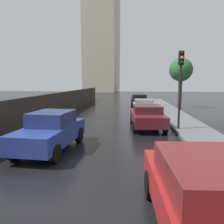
{
  "coord_description": "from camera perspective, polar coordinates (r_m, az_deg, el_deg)",
  "views": [
    {
      "loc": [
        1.56,
        -4.75,
        2.74
      ],
      "look_at": [
        0.46,
        7.73,
        1.02
      ],
      "focal_mm": 34.95,
      "sensor_mm": 36.0,
      "label": 1
    }
  ],
  "objects": [
    {
      "name": "street_tree_near",
      "position": [
        24.27,
        17.56,
        10.32
      ],
      "size": [
        2.43,
        2.43,
        5.25
      ],
      "color": "#4C3823",
      "rests_on": "ground"
    },
    {
      "name": "car_black_near_kerb",
      "position": [
        24.69,
        7.08,
        3.14
      ],
      "size": [
        1.84,
        4.55,
        1.4
      ],
      "rotation": [
        0.0,
        0.0,
        0.02
      ],
      "color": "black",
      "rests_on": "ground"
    },
    {
      "name": "traffic_light",
      "position": [
        12.65,
        17.5,
        9.11
      ],
      "size": [
        0.26,
        0.39,
        4.27
      ],
      "color": "black",
      "rests_on": "sidewalk_strip"
    },
    {
      "name": "distant_tower",
      "position": [
        65.8,
        -2.69,
        19.87
      ],
      "size": [
        9.91,
        10.93,
        38.49
      ],
      "color": "#B2A88E",
      "rests_on": "ground"
    },
    {
      "name": "car_blue_far_lane",
      "position": [
        9.17,
        -15.67,
        -4.75
      ],
      "size": [
        1.98,
        4.12,
        1.56
      ],
      "rotation": [
        0.0,
        0.0,
        3.07
      ],
      "color": "navy",
      "rests_on": "ground"
    },
    {
      "name": "car_maroon_behind_camera",
      "position": [
        13.26,
        9.15,
        -1.01
      ],
      "size": [
        2.04,
        4.33,
        1.37
      ],
      "rotation": [
        0.0,
        0.0,
        0.06
      ],
      "color": "maroon",
      "rests_on": "ground"
    },
    {
      "name": "car_silver_mid_road",
      "position": [
        18.72,
        8.23,
        1.43
      ],
      "size": [
        1.82,
        4.02,
        1.3
      ],
      "rotation": [
        0.0,
        0.0,
        0.02
      ],
      "color": "#B2B5BA",
      "rests_on": "ground"
    },
    {
      "name": "ground",
      "position": [
        5.7,
        -12.35,
        -21.12
      ],
      "size": [
        120.0,
        120.0,
        0.0
      ],
      "primitive_type": "plane",
      "color": "black"
    },
    {
      "name": "car_red_far_ahead",
      "position": [
        4.32,
        24.11,
        -20.26
      ],
      "size": [
        1.99,
        4.47,
        1.45
      ],
      "rotation": [
        0.0,
        0.0,
        0.05
      ],
      "color": "maroon",
      "rests_on": "ground"
    }
  ]
}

